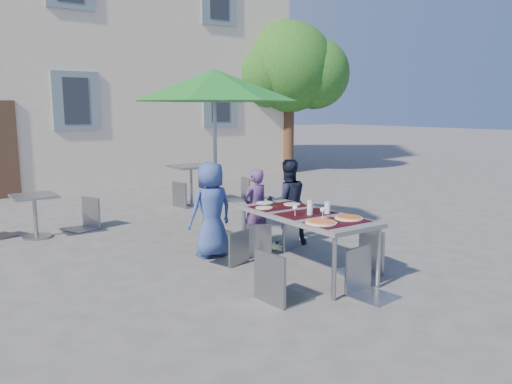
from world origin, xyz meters
TOP-DOWN VIEW (x-y plane):
  - ground at (0.00, 0.00)m, footprint 90.00×90.00m
  - building at (-0.00, 11.50)m, footprint 13.60×8.20m
  - tree at (6.55, 7.54)m, footprint 3.60×3.00m
  - dining_table at (0.53, -0.43)m, footprint 0.80×1.85m
  - pizza_near_left at (0.32, -0.94)m, footprint 0.35×0.35m
  - pizza_near_right at (0.74, -0.94)m, footprint 0.33×0.33m
  - glassware at (0.59, -0.52)m, footprint 0.47×0.41m
  - place_settings at (0.52, 0.21)m, footprint 0.70×0.51m
  - child_0 at (-0.06, 0.86)m, footprint 0.66×0.44m
  - child_1 at (0.66, 0.85)m, footprint 0.45×0.32m
  - child_2 at (1.19, 0.77)m, footprint 0.70×0.54m
  - chair_0 at (0.01, 0.40)m, footprint 0.47×0.47m
  - chair_1 at (0.46, 0.53)m, footprint 0.52×0.52m
  - chair_2 at (1.01, 0.59)m, footprint 0.50×0.51m
  - chair_3 at (-0.31, -0.97)m, footprint 0.51×0.50m
  - chair_4 at (1.16, -0.81)m, footprint 0.51×0.51m
  - chair_5 at (0.60, -1.36)m, footprint 0.48×0.49m
  - patio_umbrella at (0.44, 1.61)m, footprint 2.48×2.48m
  - cafe_table_0 at (-1.85, 3.29)m, footprint 0.64×0.64m
  - bg_chair_r_0 at (-1.02, 3.48)m, footprint 0.57×0.57m
  - cafe_table_1 at (1.47, 4.42)m, footprint 0.78×0.78m
  - bg_chair_l_1 at (1.20, 4.26)m, footprint 0.53×0.52m
  - bg_chair_r_1 at (2.61, 4.23)m, footprint 0.48×0.48m

SIDE VIEW (x-z plane):
  - ground at x=0.00m, z-range 0.00..0.00m
  - cafe_table_0 at x=-1.85m, z-range 0.10..0.79m
  - chair_0 at x=0.01m, z-range 0.07..0.92m
  - chair_1 at x=0.46m, z-range 0.07..0.96m
  - chair_2 at x=1.01m, z-range 0.07..0.98m
  - bg_chair_r_1 at x=2.61m, z-range 0.08..1.04m
  - chair_5 at x=0.60m, z-range 0.09..1.07m
  - bg_chair_r_0 at x=-1.02m, z-range 0.09..1.08m
  - child_1 at x=0.66m, z-range 0.00..1.17m
  - bg_chair_l_1 at x=1.20m, z-range 0.09..1.09m
  - chair_4 at x=1.16m, z-range 0.09..1.11m
  - cafe_table_1 at x=1.47m, z-range 0.19..1.03m
  - chair_3 at x=-0.31m, z-range 0.09..1.13m
  - child_2 at x=1.19m, z-range 0.00..1.28m
  - child_0 at x=-0.06m, z-range 0.00..1.31m
  - dining_table at x=0.53m, z-range 0.32..1.07m
  - place_settings at x=0.52m, z-range 0.76..0.77m
  - pizza_near_right at x=0.74m, z-range 0.75..0.78m
  - pizza_near_left at x=0.32m, z-range 0.75..0.78m
  - glassware at x=0.59m, z-range 0.75..0.90m
  - patio_umbrella at x=0.44m, z-range 1.04..3.63m
  - tree at x=6.55m, z-range 0.90..5.60m
  - building at x=0.00m, z-range -0.70..10.40m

